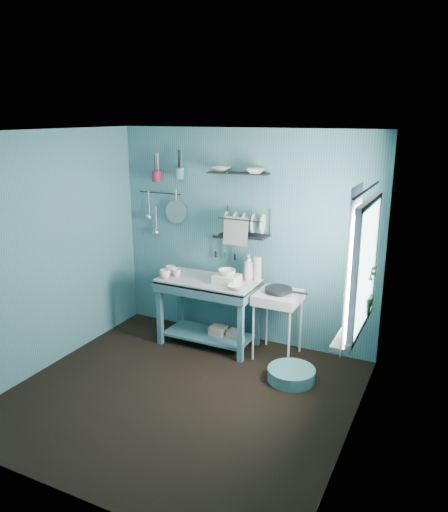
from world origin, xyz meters
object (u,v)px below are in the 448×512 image
at_px(colander, 176,212).
at_px(potted_plant, 358,290).
at_px(soap_bottle, 249,267).
at_px(utensil_cup_teal, 179,173).
at_px(work_counter, 208,312).
at_px(dish_rack, 244,222).
at_px(storage_tin_large, 218,335).
at_px(mug_mid, 177,273).
at_px(mug_left, 165,274).
at_px(storage_tin_small, 234,338).
at_px(utensil_cup_magenta, 157,176).
at_px(wash_tub, 227,279).
at_px(frying_pan, 278,289).
at_px(water_bottle, 257,269).
at_px(mug_right, 171,270).
at_px(floor_basin, 291,374).
at_px(hotplate_stand, 277,325).

height_order(colander, potted_plant, colander).
height_order(soap_bottle, utensil_cup_teal, utensil_cup_teal).
height_order(work_counter, dish_rack, dish_rack).
relative_size(work_counter, storage_tin_large, 5.19).
distance_m(mug_mid, colander, 0.79).
height_order(mug_left, mug_mid, mug_left).
bearing_deg(mug_mid, potted_plant, -9.25).
bearing_deg(work_counter, storage_tin_small, 20.86).
bearing_deg(mug_left, utensil_cup_magenta, 128.86).
bearing_deg(wash_tub, frying_pan, 9.28).
xyz_separation_m(mug_mid, water_bottle, (0.90, 0.28, 0.09)).
xyz_separation_m(mug_mid, utensil_cup_teal, (-0.15, 0.37, 1.11)).
xyz_separation_m(mug_right, potted_plant, (2.27, -0.41, 0.24)).
distance_m(storage_tin_small, floor_basin, 0.97).
height_order(soap_bottle, storage_tin_large, soap_bottle).
xyz_separation_m(soap_bottle, water_bottle, (0.10, 0.02, -0.01)).
height_order(mug_right, water_bottle, water_bottle).
distance_m(mug_mid, storage_tin_small, 1.03).
xyz_separation_m(work_counter, dish_rack, (0.34, 0.26, 1.06)).
xyz_separation_m(soap_bottle, frying_pan, (0.41, -0.13, -0.16)).
xyz_separation_m(mug_mid, storage_tin_small, (0.68, 0.14, -0.76)).
relative_size(frying_pan, potted_plant, 0.57).
xyz_separation_m(mug_mid, utensil_cup_magenta, (-0.48, 0.37, 1.06)).
relative_size(dish_rack, floor_basin, 1.12).
distance_m(mug_left, dish_rack, 1.10).
bearing_deg(frying_pan, work_counter, -174.85).
xyz_separation_m(dish_rack, utensil_cup_magenta, (-1.19, 0.05, 0.45)).
bearing_deg(mug_left, mug_mid, 45.00).
height_order(mug_mid, utensil_cup_magenta, utensil_cup_magenta).
bearing_deg(soap_bottle, colander, 172.35).
xyz_separation_m(mug_left, storage_tin_large, (0.58, 0.21, -0.75)).
relative_size(mug_right, frying_pan, 0.41).
bearing_deg(potted_plant, work_counter, 166.95).
xyz_separation_m(frying_pan, dish_rack, (-0.49, 0.18, 0.67)).
height_order(hotplate_stand, utensil_cup_teal, utensil_cup_teal).
distance_m(soap_bottle, utensil_cup_teal, 1.39).
xyz_separation_m(water_bottle, utensil_cup_teal, (-1.05, 0.09, 1.02)).
xyz_separation_m(soap_bottle, utensil_cup_teal, (-0.95, 0.11, 1.01)).
bearing_deg(colander, storage_tin_large, -22.05).
distance_m(water_bottle, hotplate_stand, 0.67).
xyz_separation_m(wash_tub, utensil_cup_teal, (-0.78, 0.33, 1.11)).
bearing_deg(floor_basin, frying_pan, 125.86).
xyz_separation_m(mug_left, utensil_cup_magenta, (-0.38, 0.47, 1.06)).
xyz_separation_m(hotplate_stand, storage_tin_small, (-0.53, 0.01, -0.28)).
distance_m(mug_left, potted_plant, 2.28).
bearing_deg(storage_tin_small, work_counter, -165.07).
bearing_deg(mug_left, colander, 104.89).
bearing_deg(dish_rack, floor_basin, -40.36).
distance_m(wash_tub, storage_tin_large, 0.77).
height_order(frying_pan, dish_rack, dish_rack).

